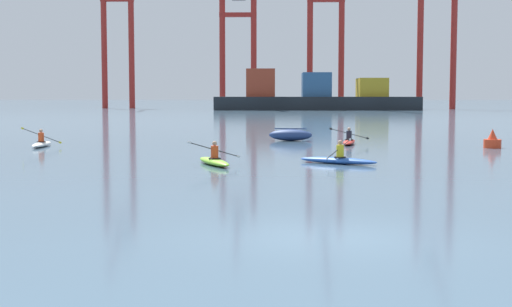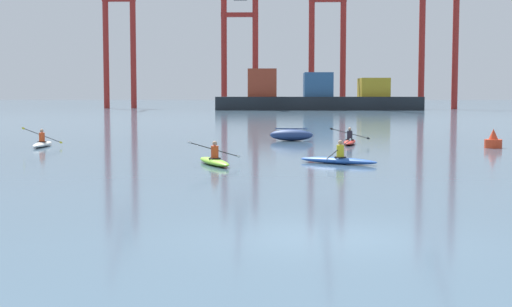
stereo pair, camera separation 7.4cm
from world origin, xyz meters
name	(u,v)px [view 2 (the right image)]	position (x,y,z in m)	size (l,w,h in m)	color
ground_plane	(321,237)	(0.00, 0.00, 0.00)	(800.00, 800.00, 0.00)	#425B70
container_barge	(315,97)	(6.58, 121.16, 2.41)	(37.71, 10.10, 7.60)	#1E2328
gantry_crane_west	(119,23)	(-33.51, 136.35, 17.63)	(6.93, 17.27, 33.74)	maroon
gantry_crane_west_mid	(240,33)	(-8.27, 134.55, 15.44)	(7.66, 16.49, 29.80)	maroon
gantry_crane_east_mid	(328,20)	(9.62, 132.85, 17.79)	(7.59, 19.07, 36.61)	maroon
gantry_crane_east	(440,8)	(30.84, 127.48, 19.44)	(7.70, 18.67, 37.27)	maroon
capsized_dinghy	(291,135)	(0.07, 29.43, 0.35)	(2.71, 1.40, 0.76)	navy
channel_buoy	(493,141)	(10.47, 23.83, 0.36)	(0.90, 0.90, 1.00)	red
kayak_red	(350,141)	(3.27, 26.39, 0.17)	(2.21, 3.45, 0.95)	red
kayak_white	(42,143)	(-13.34, 24.11, 0.17)	(2.16, 3.44, 1.07)	silver
kayak_lime	(214,161)	(-3.31, 14.32, 0.17)	(2.07, 3.38, 0.99)	#7ABC2D
kayak_blue	(338,160)	(1.63, 14.91, 0.17)	(3.21, 2.30, 1.00)	#2856B2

